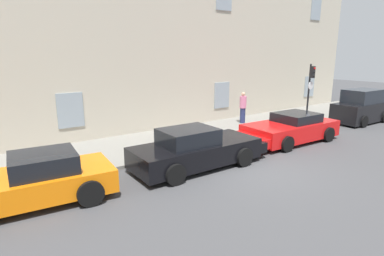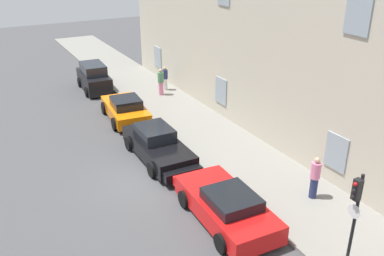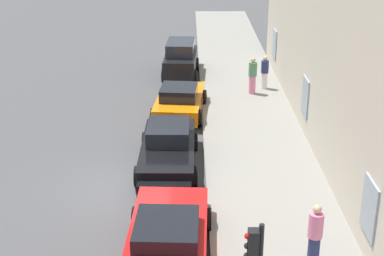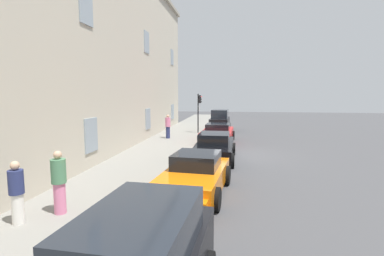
{
  "view_description": "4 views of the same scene",
  "coord_description": "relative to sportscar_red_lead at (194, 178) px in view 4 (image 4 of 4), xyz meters",
  "views": [
    {
      "loc": [
        -7.75,
        -7.33,
        3.97
      ],
      "look_at": [
        -1.75,
        1.02,
        1.51
      ],
      "focal_mm": 29.12,
      "sensor_mm": 36.0,
      "label": 1
    },
    {
      "loc": [
        14.54,
        -5.81,
        9.33
      ],
      "look_at": [
        -0.11,
        2.24,
        1.84
      ],
      "focal_mm": 39.04,
      "sensor_mm": 36.0,
      "label": 2
    },
    {
      "loc": [
        17.05,
        1.89,
        8.92
      ],
      "look_at": [
        -1.87,
        2.0,
        1.3
      ],
      "focal_mm": 54.41,
      "sensor_mm": 36.0,
      "label": 3
    },
    {
      "loc": [
        -16.27,
        0.21,
        3.4
      ],
      "look_at": [
        0.16,
        2.58,
        1.46
      ],
      "focal_mm": 27.37,
      "sensor_mm": 36.0,
      "label": 4
    }
  ],
  "objects": [
    {
      "name": "pedestrian_admiring",
      "position": [
        -2.33,
        3.38,
        0.41
      ],
      "size": [
        0.52,
        0.52,
        1.74
      ],
      "color": "pink",
      "rests_on": "sidewalk"
    },
    {
      "name": "hatchback_parked",
      "position": [
        17.68,
        -0.02,
        0.27
      ],
      "size": [
        3.9,
        1.93,
        1.96
      ],
      "color": "black",
      "rests_on": "ground"
    },
    {
      "name": "traffic_light",
      "position": [
        14.85,
        1.6,
        1.76
      ],
      "size": [
        0.44,
        0.36,
        3.28
      ],
      "color": "black",
      "rests_on": "sidewalk"
    },
    {
      "name": "sportscar_red_lead",
      "position": [
        0.0,
        0.0,
        0.0
      ],
      "size": [
        4.68,
        2.42,
        1.37
      ],
      "color": "orange",
      "rests_on": "ground"
    },
    {
      "name": "sportscar_yellow_flank",
      "position": [
        5.52,
        -0.35,
        0.02
      ],
      "size": [
        5.15,
        2.13,
        1.46
      ],
      "color": "black",
      "rests_on": "ground"
    },
    {
      "name": "pedestrian_bystander",
      "position": [
        11.48,
        3.5,
        0.42
      ],
      "size": [
        0.41,
        0.41,
        1.75
      ],
      "color": "navy",
      "rests_on": "sidewalk"
    },
    {
      "name": "sportscar_white_middle",
      "position": [
        10.74,
        -0.17,
        -0.02
      ],
      "size": [
        5.07,
        2.4,
        1.3
      ],
      "color": "red",
      "rests_on": "ground"
    },
    {
      "name": "sidewalk",
      "position": [
        6.82,
        2.94,
        -0.54
      ],
      "size": [
        60.0,
        4.0,
        0.14
      ],
      "primitive_type": "cube",
      "color": "gray",
      "rests_on": "ground"
    },
    {
      "name": "pedestrian_strolling",
      "position": [
        -3.09,
        4.04,
        0.35
      ],
      "size": [
        0.49,
        0.49,
        1.61
      ],
      "color": "silver",
      "rests_on": "sidewalk"
    },
    {
      "name": "ground_plane",
      "position": [
        6.82,
        -1.52,
        -0.61
      ],
      "size": [
        80.0,
        80.0,
        0.0
      ],
      "primitive_type": "plane",
      "color": "#444447"
    },
    {
      "name": "building_facade",
      "position": [
        6.82,
        7.31,
        5.39
      ],
      "size": [
        32.27,
        5.25,
        11.98
      ],
      "color": "#BCB29E",
      "rests_on": "ground"
    }
  ]
}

